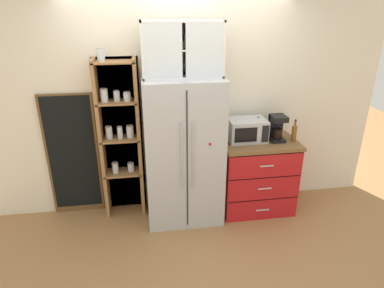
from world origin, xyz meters
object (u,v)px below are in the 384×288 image
at_px(refrigerator, 183,151).
at_px(coffee_maker, 277,127).
at_px(mug_cream, 261,139).
at_px(chalkboard_menu, 73,156).
at_px(bottle_amber, 294,132).
at_px(mug_navy, 259,136).
at_px(bottle_clear, 257,129).
at_px(microwave, 247,130).

height_order(refrigerator, coffee_maker, refrigerator).
relative_size(mug_cream, chalkboard_menu, 0.08).
bearing_deg(mug_cream, coffee_maker, 10.71).
distance_m(bottle_amber, chalkboard_menu, 2.63).
relative_size(mug_navy, bottle_amber, 0.41).
bearing_deg(bottle_amber, coffee_maker, 161.05).
bearing_deg(bottle_clear, coffee_maker, -23.92).
relative_size(refrigerator, mug_navy, 15.91).
bearing_deg(mug_navy, bottle_amber, -13.33).
distance_m(coffee_maker, bottle_amber, 0.21).
bearing_deg(bottle_clear, mug_cream, -89.06).
xyz_separation_m(mug_navy, bottle_amber, (0.39, -0.09, 0.07)).
height_order(refrigerator, bottle_clear, refrigerator).
relative_size(microwave, coffee_maker, 1.42).
height_order(microwave, bottle_amber, bottle_amber).
distance_m(mug_cream, chalkboard_menu, 2.23).
height_order(coffee_maker, bottle_amber, coffee_maker).
bearing_deg(bottle_amber, mug_navy, 166.67).
bearing_deg(bottle_clear, microwave, -161.92).
distance_m(refrigerator, bottle_amber, 1.32).
bearing_deg(refrigerator, microwave, 5.49).
bearing_deg(coffee_maker, mug_navy, 172.29).
height_order(refrigerator, mug_cream, refrigerator).
bearing_deg(microwave, mug_cream, -28.12).
bearing_deg(microwave, refrigerator, -174.51).
distance_m(refrigerator, microwave, 0.79).
bearing_deg(chalkboard_menu, mug_cream, -7.64).
height_order(mug_cream, chalkboard_menu, chalkboard_menu).
xyz_separation_m(mug_navy, bottle_clear, (-0.00, 0.06, 0.07)).
relative_size(microwave, mug_navy, 4.09).
distance_m(bottle_clear, chalkboard_menu, 2.22).
relative_size(coffee_maker, chalkboard_menu, 0.21).
distance_m(mug_navy, bottle_amber, 0.41).
bearing_deg(mug_cream, microwave, 151.88).
bearing_deg(chalkboard_menu, mug_navy, -5.95).
height_order(coffee_maker, mug_cream, coffee_maker).
xyz_separation_m(bottle_amber, chalkboard_menu, (-2.59, 0.32, -0.28)).
bearing_deg(bottle_clear, mug_navy, -88.12).
relative_size(bottle_clear, bottle_amber, 1.00).
xyz_separation_m(refrigerator, microwave, (0.76, 0.07, 0.19)).
xyz_separation_m(mug_cream, bottle_amber, (0.39, -0.03, 0.07)).
height_order(refrigerator, microwave, refrigerator).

